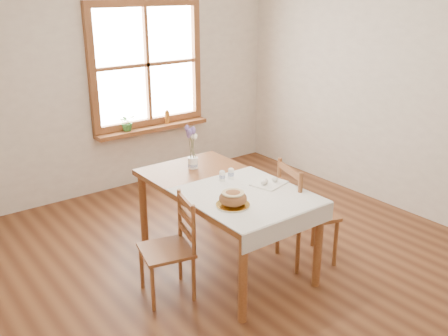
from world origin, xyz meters
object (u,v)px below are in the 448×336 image
Objects in this scene: dining_table at (224,194)px; chair_right at (308,212)px; bread_plate at (233,205)px; flower_vase at (193,164)px; chair_left at (166,249)px.

dining_table is 1.72× the size of chair_right.
dining_table is at bearing 61.40° from bread_plate.
chair_right is 1.12m from flower_vase.
chair_right reaches higher than dining_table.
bread_plate reaches higher than dining_table.
chair_right is at bearing -32.41° from dining_table.
chair_right is 3.71× the size of bread_plate.
chair_left is at bearing -137.89° from flower_vase.
chair_left is at bearing 146.80° from bread_plate.
bread_plate is (0.43, -0.28, 0.36)m from chair_left.
flower_vase is at bearing 89.52° from dining_table.
dining_table is at bearing 113.55° from chair_left.
dining_table is 6.39× the size of bread_plate.
chair_left is at bearing -170.04° from dining_table.
dining_table is 0.50m from flower_vase.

